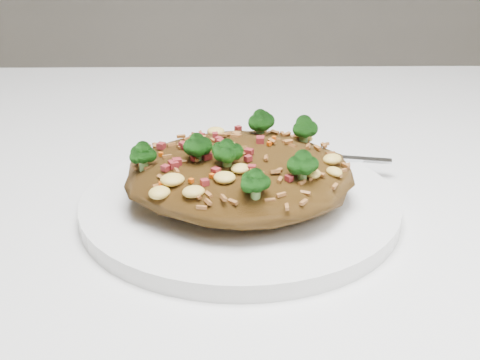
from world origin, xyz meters
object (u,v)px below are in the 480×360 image
fried_rice (240,166)px  plate (240,204)px  dining_table (204,272)px  fork (311,156)px

fried_rice → plate: bearing=97.7°
dining_table → fried_rice: (0.03, -0.05, 0.13)m
dining_table → fork: 0.15m
dining_table → plate: size_ratio=4.64×
plate → fried_rice: fried_rice is taller
fried_rice → fork: 0.11m
plate → fried_rice: bearing=-82.3°
dining_table → fork: (0.10, 0.03, 0.11)m
plate → dining_table: bearing=123.7°
dining_table → plate: 0.11m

